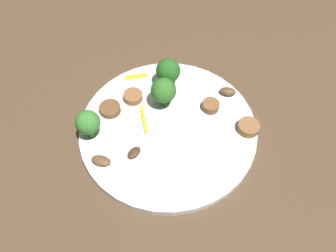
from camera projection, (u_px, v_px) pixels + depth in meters
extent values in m
plane|color=#4C3826|center=(168.00, 131.00, 0.54)|extent=(1.40, 1.40, 0.00)
cylinder|color=white|center=(168.00, 128.00, 0.53)|extent=(0.29, 0.29, 0.01)
cube|color=silver|center=(200.00, 150.00, 0.50)|extent=(0.14, 0.03, 0.00)
cube|color=silver|center=(164.00, 192.00, 0.46)|extent=(0.04, 0.02, 0.00)
cylinder|color=#408630|center=(91.00, 131.00, 0.51)|extent=(0.01, 0.01, 0.02)
sphere|color=#387A2D|center=(88.00, 122.00, 0.49)|extent=(0.04, 0.04, 0.04)
cylinder|color=#347525|center=(164.00, 100.00, 0.54)|extent=(0.01, 0.01, 0.02)
sphere|color=#2D6B23|center=(163.00, 90.00, 0.52)|extent=(0.04, 0.04, 0.04)
cylinder|color=#296420|center=(168.00, 80.00, 0.57)|extent=(0.01, 0.01, 0.02)
sphere|color=#235B1E|center=(168.00, 71.00, 0.55)|extent=(0.04, 0.04, 0.04)
cylinder|color=brown|center=(248.00, 127.00, 0.52)|extent=(0.05, 0.05, 0.01)
cylinder|color=brown|center=(110.00, 109.00, 0.54)|extent=(0.04, 0.04, 0.01)
cylinder|color=brown|center=(133.00, 97.00, 0.56)|extent=(0.03, 0.03, 0.01)
cylinder|color=brown|center=(211.00, 106.00, 0.54)|extent=(0.04, 0.04, 0.01)
ellipsoid|color=#422B19|center=(134.00, 153.00, 0.49)|extent=(0.03, 0.02, 0.01)
ellipsoid|color=brown|center=(101.00, 161.00, 0.49)|extent=(0.03, 0.03, 0.01)
ellipsoid|color=brown|center=(228.00, 92.00, 0.56)|extent=(0.03, 0.03, 0.01)
cube|color=yellow|center=(144.00, 120.00, 0.53)|extent=(0.04, 0.04, 0.00)
cube|color=yellow|center=(136.00, 76.00, 0.59)|extent=(0.03, 0.04, 0.00)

